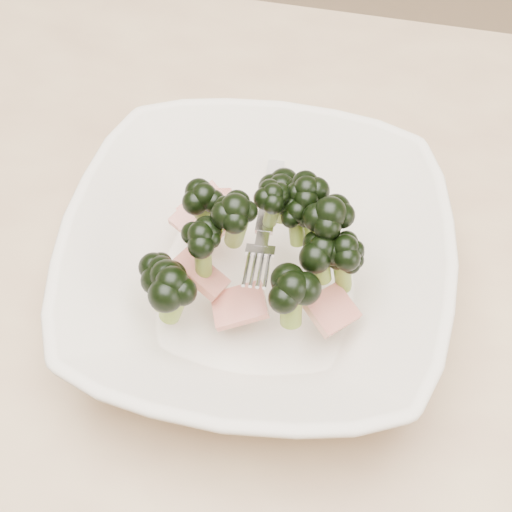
# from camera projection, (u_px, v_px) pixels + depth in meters

# --- Properties ---
(dining_table) EXTENTS (1.20, 0.80, 0.75)m
(dining_table) POSITION_uv_depth(u_px,v_px,m) (179.00, 355.00, 0.66)
(dining_table) COLOR tan
(dining_table) RESTS_ON ground
(broccoli_dish) EXTENTS (0.32, 0.32, 0.12)m
(broccoli_dish) POSITION_uv_depth(u_px,v_px,m) (257.00, 262.00, 0.55)
(broccoli_dish) COLOR beige
(broccoli_dish) RESTS_ON dining_table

